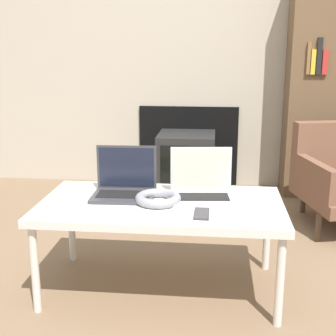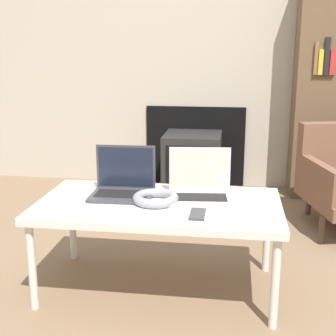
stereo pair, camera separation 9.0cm
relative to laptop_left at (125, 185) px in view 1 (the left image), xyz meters
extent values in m
plane|color=#7A6047|center=(0.19, -0.45, -0.49)|extent=(14.00, 14.00, 0.00)
cube|color=#B7AD99|center=(0.19, 1.77, 0.81)|extent=(7.00, 0.06, 2.60)
cube|color=black|center=(0.20, 1.73, -0.16)|extent=(0.82, 0.03, 0.66)
cube|color=silver|center=(0.19, -0.09, -0.07)|extent=(1.12, 0.60, 0.04)
cylinder|color=silver|center=(-0.33, -0.35, -0.29)|extent=(0.04, 0.04, 0.40)
cylinder|color=silver|center=(0.71, -0.35, -0.29)|extent=(0.04, 0.04, 0.40)
cylinder|color=silver|center=(-0.33, 0.17, -0.29)|extent=(0.04, 0.04, 0.40)
cylinder|color=silver|center=(0.71, 0.17, -0.29)|extent=(0.04, 0.04, 0.40)
cube|color=#38383D|center=(0.00, -0.04, -0.04)|extent=(0.30, 0.23, 0.02)
cube|color=black|center=(0.00, -0.04, -0.03)|extent=(0.25, 0.13, 0.00)
cube|color=#38383D|center=(0.00, 0.07, 0.07)|extent=(0.29, 0.02, 0.21)
cube|color=black|center=(0.00, 0.06, 0.07)|extent=(0.27, 0.01, 0.19)
cube|color=silver|center=(0.37, -0.04, -0.04)|extent=(0.31, 0.25, 0.02)
cube|color=black|center=(0.37, -0.04, -0.03)|extent=(0.26, 0.15, 0.00)
cube|color=silver|center=(0.36, 0.07, 0.07)|extent=(0.29, 0.04, 0.21)
cube|color=beige|center=(0.36, 0.06, 0.07)|extent=(0.27, 0.03, 0.19)
torus|color=gray|center=(0.17, -0.10, -0.03)|extent=(0.21, 0.21, 0.04)
cube|color=#333338|center=(0.38, -0.24, -0.05)|extent=(0.06, 0.14, 0.01)
cube|color=black|center=(0.20, 1.50, -0.25)|extent=(0.44, 0.45, 0.48)
cube|color=black|center=(0.20, 1.27, -0.25)|extent=(0.36, 0.01, 0.37)
cube|color=brown|center=(1.04, 0.76, -0.14)|extent=(0.19, 0.55, 0.20)
cylinder|color=#4C3828|center=(1.05, 0.58, -0.40)|extent=(0.04, 0.04, 0.17)
cylinder|color=#4C3828|center=(1.05, 1.09, -0.40)|extent=(0.04, 0.04, 0.17)
cube|color=brown|center=(1.08, 1.41, 0.57)|extent=(0.02, 0.02, 0.23)
cube|color=gold|center=(1.11, 1.41, 0.54)|extent=(0.03, 0.02, 0.18)
cube|color=black|center=(1.15, 1.41, 0.58)|extent=(0.04, 0.02, 0.26)
cube|color=#B22D28|center=(1.20, 1.41, 0.54)|extent=(0.04, 0.02, 0.17)
camera|label=1|loc=(0.43, -2.12, 0.64)|focal=50.00mm
camera|label=2|loc=(0.52, -2.11, 0.64)|focal=50.00mm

